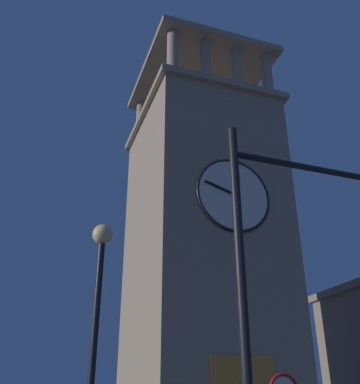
# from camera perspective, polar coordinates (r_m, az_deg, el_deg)

# --- Properties ---
(clocktower) EXTENTS (8.32, 9.55, 25.87)m
(clocktower) POSITION_cam_1_polar(r_m,az_deg,el_deg) (27.17, 2.91, -7.63)
(clocktower) COLOR gray
(clocktower) RESTS_ON ground_plane
(traffic_signal_near) EXTENTS (4.69, 0.41, 6.49)m
(traffic_signal_near) POSITION_cam_1_polar(r_m,az_deg,el_deg) (8.19, 16.68, -6.93)
(traffic_signal_near) COLOR black
(traffic_signal_near) RESTS_ON ground_plane
(street_lamp) EXTENTS (0.44, 0.44, 5.46)m
(street_lamp) POSITION_cam_1_polar(r_m,az_deg,el_deg) (9.52, -10.45, -13.59)
(street_lamp) COLOR black
(street_lamp) RESTS_ON ground_plane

